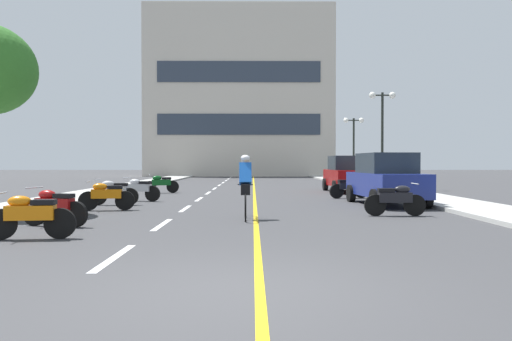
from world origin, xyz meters
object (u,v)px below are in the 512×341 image
Objects in this scene: motorcycle_7 at (161,183)px; motorcycle_2 at (395,199)px; motorcycle_5 at (139,189)px; cyclist_rider at (245,185)px; parked_car_near at (386,179)px; motorcycle_3 at (106,195)px; motorcycle_0 at (30,215)px; motorcycle_1 at (54,206)px; parked_car_mid at (347,174)px; motorcycle_4 at (114,192)px; street_lamp_mid at (382,118)px; motorcycle_6 at (349,187)px; street_lamp_far at (354,134)px.

motorcycle_2 is at bearing -50.27° from motorcycle_7.
motorcycle_5 is 0.94× the size of cyclist_rider.
parked_car_near is 2.54× the size of motorcycle_3.
motorcycle_0 is at bearing -154.12° from motorcycle_2.
motorcycle_1 is 0.98× the size of motorcycle_2.
motorcycle_3 is 4.93m from cyclist_rider.
parked_car_mid is at bearing 4.61° from motorcycle_7.
cyclist_rider is (4.66, -4.16, 0.41)m from motorcycle_4.
street_lamp_mid is 3.14× the size of motorcycle_1.
motorcycle_6 is 8.49m from cyclist_rider.
motorcycle_3 is at bearing 152.17° from cyclist_rider.
motorcycle_4 is (-0.24, 5.61, 0.00)m from motorcycle_1.
motorcycle_0 is at bearing -114.76° from street_lamp_far.
motorcycle_5 is 1.00× the size of motorcycle_7.
motorcycle_2 is (-3.15, -13.09, -3.47)m from street_lamp_mid.
parked_car_mid reaches higher than motorcycle_4.
motorcycle_0 is 5.31m from cyclist_rider.
motorcycle_1 is 8.84m from motorcycle_2.
motorcycle_2 is at bearing -21.46° from motorcycle_4.
motorcycle_7 is 0.94× the size of cyclist_rider.
cyclist_rider reaches higher than motorcycle_7.
motorcycle_0 is 1.90m from motorcycle_1.
street_lamp_mid is 12.44m from motorcycle_7.
motorcycle_6 is (8.34, 10.69, 0.00)m from motorcycle_0.
parked_car_mid is 10.92m from motorcycle_2.
cyclist_rider is at bearing -119.82° from motorcycle_6.
parked_car_mid is 4.30m from motorcycle_6.
parked_car_mid is at bearing 80.34° from motorcycle_6.
motorcycle_4 is at bearing -160.17° from motorcycle_6.
parked_car_mid reaches higher than cyclist_rider.
motorcycle_6 is 9.17m from motorcycle_7.
motorcycle_3 is (0.07, 3.75, 0.00)m from motorcycle_1.
parked_car_mid is 2.51× the size of motorcycle_6.
cyclist_rider is at bearing -117.94° from street_lamp_mid.
motorcycle_5 is at bearing 74.39° from motorcycle_4.
parked_car_mid is (-2.37, -2.21, -3.02)m from street_lamp_mid.
street_lamp_mid is at bearing 64.29° from motorcycle_6.
parked_car_near is 2.44× the size of cyclist_rider.
motorcycle_1 is (-9.29, -5.68, -0.44)m from parked_car_near.
motorcycle_7 is (-8.43, 10.14, 0.00)m from motorcycle_2.
street_lamp_mid is 3.14× the size of motorcycle_7.
cyclist_rider is (4.12, 3.33, 0.41)m from motorcycle_0.
cyclist_rider is at bearing -68.51° from motorcycle_7.
motorcycle_6 is (8.64, 8.81, 0.00)m from motorcycle_1.
motorcycle_1 is at bearing -90.72° from motorcycle_7.
street_lamp_far is 21.40m from motorcycle_2.
parked_car_mid is 2.49× the size of motorcycle_0.
street_lamp_far is at bearing 42.82° from motorcycle_7.
motorcycle_0 is (-11.43, -17.11, -3.47)m from street_lamp_mid.
motorcycle_5 is (-0.05, 9.23, 0.00)m from motorcycle_0.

